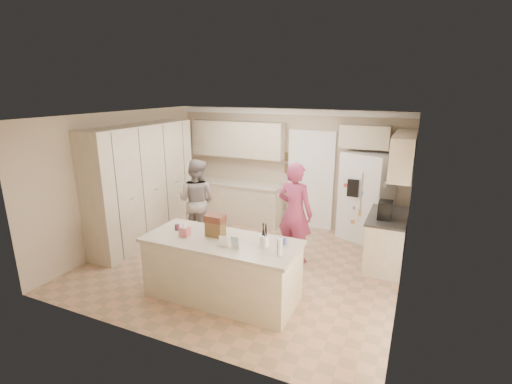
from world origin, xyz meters
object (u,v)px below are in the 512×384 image
at_px(refrigerator, 366,197).
at_px(island_base, 222,270).
at_px(coffee_maker, 385,210).
at_px(dollhouse_body, 215,229).
at_px(tissue_box, 185,232).
at_px(teen_boy, 197,201).
at_px(teen_girl, 295,213).
at_px(utensil_crock, 264,241).

distance_m(refrigerator, island_base, 3.56).
xyz_separation_m(coffee_maker, dollhouse_body, (-2.20, -1.80, -0.03)).
xyz_separation_m(tissue_box, dollhouse_body, (0.40, 0.20, 0.04)).
bearing_deg(teen_boy, teen_girl, 173.21).
xyz_separation_m(utensil_crock, teen_girl, (-0.07, 1.56, -0.10)).
bearing_deg(island_base, tissue_box, -169.70).
bearing_deg(tissue_box, teen_girl, 56.62).
xyz_separation_m(refrigerator, teen_boy, (-3.08, -1.47, -0.05)).
relative_size(coffee_maker, island_base, 0.14).
relative_size(utensil_crock, tissue_box, 1.07).
height_order(coffee_maker, dollhouse_body, coffee_maker).
distance_m(refrigerator, dollhouse_body, 3.52).
xyz_separation_m(refrigerator, dollhouse_body, (-1.73, -3.06, 0.14)).
height_order(tissue_box, teen_boy, teen_boy).
relative_size(coffee_maker, tissue_box, 2.14).
height_order(refrigerator, coffee_maker, refrigerator).
height_order(tissue_box, dollhouse_body, dollhouse_body).
bearing_deg(refrigerator, coffee_maker, -47.57).
distance_m(coffee_maker, dollhouse_body, 2.84).
bearing_deg(teen_boy, island_base, 127.03).
bearing_deg(teen_girl, dollhouse_body, 73.92).
bearing_deg(teen_boy, utensil_crock, 138.08).
bearing_deg(tissue_box, coffee_maker, 37.57).
distance_m(utensil_crock, tissue_box, 1.21).
distance_m(island_base, teen_boy, 2.30).
bearing_deg(coffee_maker, teen_girl, -168.87).
bearing_deg(tissue_box, refrigerator, 56.82).
relative_size(tissue_box, teen_girl, 0.08).
bearing_deg(tissue_box, dollhouse_body, 26.57).
height_order(refrigerator, utensil_crock, refrigerator).
xyz_separation_m(dollhouse_body, teen_boy, (-1.35, 1.59, -0.19)).
relative_size(island_base, teen_girl, 1.22).
bearing_deg(teen_girl, utensil_crock, 102.31).
height_order(coffee_maker, island_base, coffee_maker).
bearing_deg(island_base, teen_girl, 70.29).
distance_m(tissue_box, dollhouse_body, 0.45).
height_order(coffee_maker, utensil_crock, coffee_maker).
xyz_separation_m(dollhouse_body, teen_girl, (0.73, 1.51, -0.13)).
height_order(utensil_crock, teen_boy, teen_boy).
bearing_deg(refrigerator, island_base, -94.64).
relative_size(utensil_crock, teen_girl, 0.08).
bearing_deg(utensil_crock, tissue_box, -172.87).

